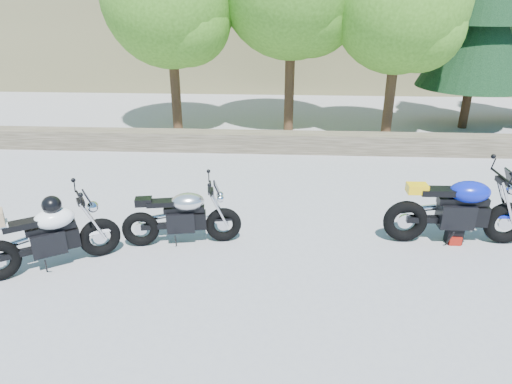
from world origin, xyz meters
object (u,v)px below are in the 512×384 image
white_bike (48,234)px  backpack (454,234)px  blue_bike (459,210)px  silver_bike (183,217)px

white_bike → backpack: (6.24, 1.10, -0.39)m
white_bike → backpack: 6.35m
blue_bike → silver_bike: bearing=-177.2°
white_bike → blue_bike: 6.36m
white_bike → backpack: white_bike is taller
backpack → blue_bike: bearing=69.9°
silver_bike → white_bike: bearing=-165.4°
white_bike → blue_bike: blue_bike is taller
silver_bike → blue_bike: blue_bike is taller
silver_bike → backpack: size_ratio=5.59×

